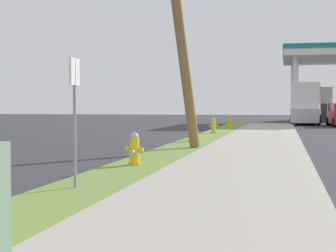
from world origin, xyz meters
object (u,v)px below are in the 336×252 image
(fire_hydrant_fourth, at_px, (214,126))
(truck_silver_on_apron, at_px, (307,105))
(fire_hydrant_third, at_px, (192,133))
(fire_hydrant_fifth, at_px, (229,122))
(fire_hydrant_second, at_px, (134,150))
(street_sign_post, at_px, (75,95))
(truck_white_at_forecourt, at_px, (318,105))

(fire_hydrant_fourth, xyz_separation_m, truck_silver_on_apron, (5.04, 16.30, 1.04))
(fire_hydrant_third, xyz_separation_m, truck_silver_on_apron, (5.04, 22.51, 1.04))
(fire_hydrant_fifth, xyz_separation_m, truck_silver_on_apron, (5.02, 8.67, 1.04))
(fire_hydrant_second, distance_m, truck_silver_on_apron, 30.99)
(fire_hydrant_third, bearing_deg, truck_silver_on_apron, 77.38)
(fire_hydrant_third, relative_size, truck_silver_on_apron, 0.11)
(fire_hydrant_fifth, height_order, truck_silver_on_apron, truck_silver_on_apron)
(fire_hydrant_fifth, distance_m, truck_silver_on_apron, 10.07)
(fire_hydrant_third, distance_m, truck_silver_on_apron, 23.09)
(fire_hydrant_second, height_order, truck_silver_on_apron, truck_silver_on_apron)
(fire_hydrant_second, height_order, fire_hydrant_fifth, same)
(street_sign_post, height_order, truck_white_at_forecourt, truck_white_at_forecourt)
(fire_hydrant_third, distance_m, fire_hydrant_fourth, 6.21)
(fire_hydrant_fifth, height_order, truck_white_at_forecourt, truck_white_at_forecourt)
(fire_hydrant_second, xyz_separation_m, truck_silver_on_apron, (5.03, 30.56, 1.04))
(truck_silver_on_apron, bearing_deg, fire_hydrant_fifth, -120.09)
(fire_hydrant_second, relative_size, fire_hydrant_third, 1.00)
(fire_hydrant_second, bearing_deg, fire_hydrant_fifth, 89.97)
(fire_hydrant_third, xyz_separation_m, fire_hydrant_fifth, (0.02, 13.85, 0.00))
(truck_silver_on_apron, bearing_deg, fire_hydrant_second, -99.35)
(fire_hydrant_fourth, relative_size, truck_white_at_forecourt, 0.11)
(fire_hydrant_fourth, xyz_separation_m, street_sign_post, (-0.04, -17.72, 1.19))
(fire_hydrant_fifth, bearing_deg, truck_silver_on_apron, 59.91)
(fire_hydrant_second, xyz_separation_m, fire_hydrant_third, (-0.01, 8.05, 0.00))
(fire_hydrant_third, distance_m, fire_hydrant_fifth, 13.85)
(fire_hydrant_second, distance_m, fire_hydrant_fourth, 14.26)
(fire_hydrant_fifth, xyz_separation_m, street_sign_post, (-0.05, -25.36, 1.19))
(truck_white_at_forecourt, height_order, truck_silver_on_apron, same)
(fire_hydrant_fifth, relative_size, street_sign_post, 0.35)
(street_sign_post, bearing_deg, fire_hydrant_second, 89.30)
(fire_hydrant_third, bearing_deg, fire_hydrant_fourth, 89.97)
(fire_hydrant_second, height_order, truck_white_at_forecourt, truck_white_at_forecourt)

